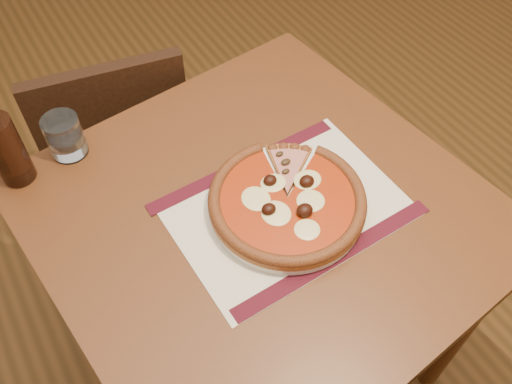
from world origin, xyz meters
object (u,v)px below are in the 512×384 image
plate (287,205)px  bottle (5,147)px  chair_far (120,145)px  table (261,238)px  pizza (287,199)px  water_glass (65,136)px

plate → bottle: (-0.41, 0.35, 0.07)m
bottle → chair_far: bearing=45.0°
table → pizza: pizza is taller
table → pizza: size_ratio=2.96×
plate → bottle: bearing=140.0°
chair_far → bottle: size_ratio=3.67×
chair_far → water_glass: 0.45m
chair_far → pizza: size_ratio=2.69×
plate → bottle: size_ratio=1.34×
plate → water_glass: size_ratio=3.24×
table → plate: (0.04, -0.03, 0.11)m
pizza → water_glass: bearing=130.2°
water_glass → bottle: (-0.11, -0.01, 0.04)m
pizza → bottle: bearing=140.0°
table → plate: plate is taller
table → chair_far: 0.62m
chair_far → water_glass: water_glass is taller
plate → bottle: bottle is taller
plate → pizza: (-0.00, -0.00, 0.02)m
table → water_glass: 0.45m
plate → water_glass: (-0.30, 0.36, 0.03)m
pizza → water_glass: water_glass is taller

